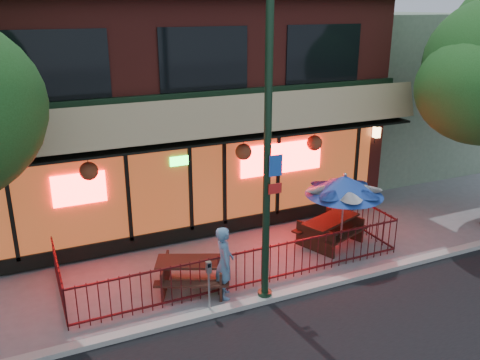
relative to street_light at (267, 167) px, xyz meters
The scene contains 11 objects.
ground 3.17m from the street_light, 90.34° to the left, with size 80.00×80.00×0.00m, color gray.
curb 3.09m from the street_light, 91.40° to the right, with size 80.00×0.25×0.12m, color #999993.
restaurant_building 7.58m from the street_light, 90.02° to the left, with size 12.96×9.49×8.05m.
neighbor_building 12.11m from the street_light, 42.01° to the left, with size 6.00×7.00×6.00m, color gray.
patio_fence 2.68m from the street_light, 90.15° to the left, with size 8.44×2.62×1.00m.
street_light is the anchor object (origin of this frame).
picnic_table_left 3.18m from the street_light, 139.65° to the left, with size 2.07×1.86×0.72m.
picnic_table_right 4.35m from the street_light, 31.41° to the left, with size 2.11×1.87×0.75m.
patio_umbrella 3.29m from the street_light, 22.12° to the left, with size 2.00×1.99×2.28m.
pedestrian 2.47m from the street_light, 146.82° to the left, with size 0.63×0.41×1.71m, color teal.
parking_meter_near 2.67m from the street_light, behind, with size 0.11×0.10×1.24m.
Camera 1 is at (-4.62, -9.27, 6.32)m, focal length 38.00 mm.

